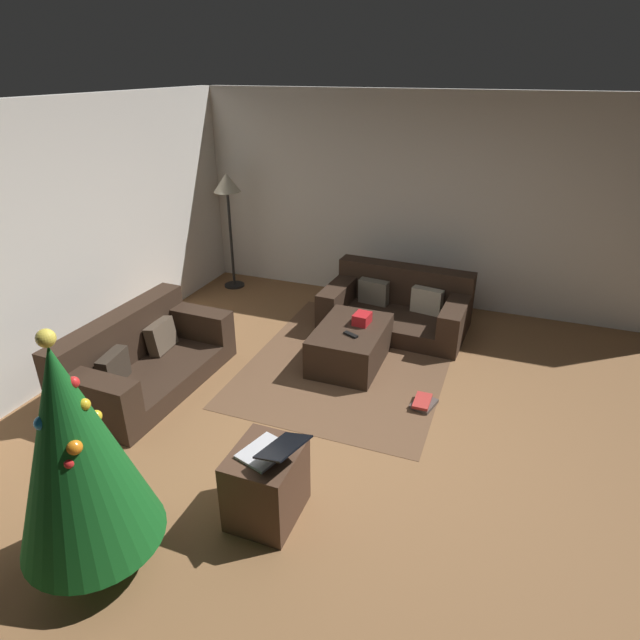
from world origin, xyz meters
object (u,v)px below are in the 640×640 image
(tv_remote, at_px, (351,335))
(corner_lamp, at_px, (227,192))
(gift_box, at_px, (362,319))
(couch_right, at_px, (398,306))
(couch_left, at_px, (141,359))
(ottoman, at_px, (350,345))
(book_stack, at_px, (423,403))
(christmas_tree, at_px, (74,449))
(laptop, at_px, (271,450))
(side_table, at_px, (266,484))

(tv_remote, bearing_deg, corner_lamp, 78.65)
(gift_box, bearing_deg, couch_right, -10.81)
(couch_left, bearing_deg, tv_remote, 118.85)
(ottoman, xyz_separation_m, corner_lamp, (1.44, 2.20, 1.13))
(book_stack, bearing_deg, christmas_tree, 146.54)
(tv_remote, distance_m, corner_lamp, 2.92)
(couch_left, xyz_separation_m, laptop, (-1.11, -1.94, 0.32))
(tv_remote, xyz_separation_m, laptop, (-2.05, -0.12, 0.17))
(couch_right, relative_size, tv_remote, 10.57)
(tv_remote, relative_size, christmas_tree, 0.10)
(couch_right, height_order, tv_remote, couch_right)
(couch_left, relative_size, laptop, 3.54)
(couch_left, height_order, couch_right, couch_left)
(side_table, bearing_deg, couch_left, 60.00)
(ottoman, xyz_separation_m, side_table, (-2.20, -0.11, 0.06))
(laptop, bearing_deg, gift_box, 2.21)
(couch_left, distance_m, side_table, 2.17)
(laptop, bearing_deg, side_table, 73.23)
(couch_right, bearing_deg, christmas_tree, 79.29)
(tv_remote, relative_size, book_stack, 0.55)
(couch_left, distance_m, corner_lamp, 2.81)
(tv_remote, height_order, christmas_tree, christmas_tree)
(tv_remote, bearing_deg, couch_left, 141.60)
(couch_right, distance_m, laptop, 3.29)
(christmas_tree, height_order, corner_lamp, christmas_tree)
(ottoman, distance_m, book_stack, 1.04)
(book_stack, height_order, corner_lamp, corner_lamp)
(couch_left, height_order, corner_lamp, corner_lamp)
(couch_left, relative_size, couch_right, 1.02)
(christmas_tree, bearing_deg, gift_box, -14.49)
(ottoman, height_order, book_stack, ottoman)
(couch_right, relative_size, book_stack, 5.80)
(christmas_tree, bearing_deg, laptop, -51.26)
(ottoman, relative_size, corner_lamp, 0.63)
(tv_remote, height_order, laptop, laptop)
(ottoman, height_order, side_table, side_table)
(couch_right, distance_m, tv_remote, 1.25)
(ottoman, distance_m, christmas_tree, 3.09)
(christmas_tree, distance_m, book_stack, 3.01)
(gift_box, bearing_deg, couch_left, 123.86)
(couch_right, bearing_deg, side_table, 90.37)
(corner_lamp, bearing_deg, couch_left, -170.56)
(christmas_tree, bearing_deg, ottoman, -13.62)
(couch_right, relative_size, laptop, 3.46)
(couch_left, xyz_separation_m, corner_lamp, (2.56, 0.43, 1.07))
(christmas_tree, bearing_deg, book_stack, -33.46)
(christmas_tree, xyz_separation_m, corner_lamp, (4.37, 1.49, 0.45))
(christmas_tree, height_order, side_table, christmas_tree)
(laptop, bearing_deg, couch_right, -1.49)
(gift_box, relative_size, book_stack, 0.67)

